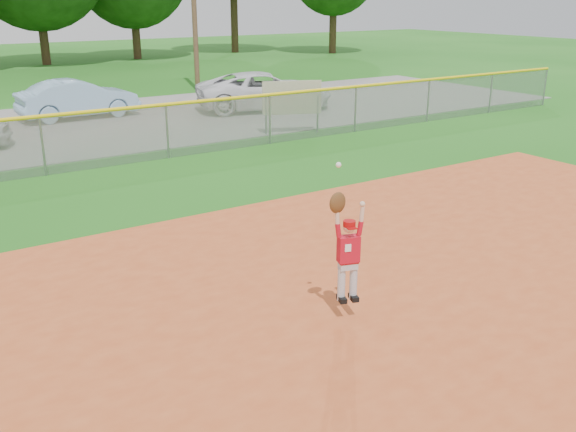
% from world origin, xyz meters
% --- Properties ---
extents(ground, '(120.00, 120.00, 0.00)m').
position_xyz_m(ground, '(0.00, 0.00, 0.00)').
color(ground, '#1D5E15').
rests_on(ground, ground).
extents(parking_strip, '(44.00, 10.00, 0.03)m').
position_xyz_m(parking_strip, '(0.00, 16.00, 0.01)').
color(parking_strip, slate).
rests_on(parking_strip, ground).
extents(car_blue, '(4.31, 1.65, 1.40)m').
position_xyz_m(car_blue, '(3.03, 17.47, 0.73)').
color(car_blue, '#88AECB').
rests_on(car_blue, parking_strip).
extents(car_white_b, '(5.76, 3.82, 1.47)m').
position_xyz_m(car_white_b, '(9.69, 15.28, 0.76)').
color(car_white_b, silver).
rests_on(car_white_b, parking_strip).
extents(sponsor_sign, '(1.83, 0.76, 1.73)m').
position_xyz_m(sponsor_sign, '(8.06, 10.87, 1.14)').
color(sponsor_sign, gray).
rests_on(sponsor_sign, ground).
extents(outfield_fence, '(40.06, 0.10, 1.55)m').
position_xyz_m(outfield_fence, '(0.00, 10.00, 0.88)').
color(outfield_fence, gray).
rests_on(outfield_fence, ground).
extents(ballplayer, '(0.52, 0.31, 1.99)m').
position_xyz_m(ballplayer, '(1.61, -0.17, 1.08)').
color(ballplayer, silver).
rests_on(ballplayer, ground).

